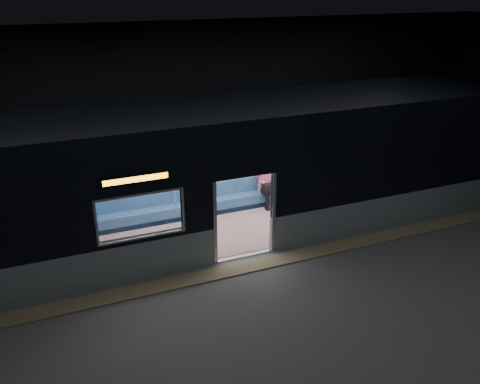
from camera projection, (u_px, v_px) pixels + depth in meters
station_floor at (263, 278)px, 11.31m from camera, size 24.00×14.00×0.01m
station_envelope at (266, 117)px, 9.89m from camera, size 24.00×14.00×5.00m
tactile_strip at (253, 266)px, 11.77m from camera, size 22.80×0.50×0.03m
metro_car at (221, 165)px, 12.75m from camera, size 18.00×3.04×3.35m
passenger at (266, 180)px, 14.63m from camera, size 0.43×0.70×1.36m
handbag at (268, 187)px, 14.48m from camera, size 0.37×0.35×0.15m
transit_map at (356, 142)px, 15.80m from camera, size 0.99×0.03×0.64m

